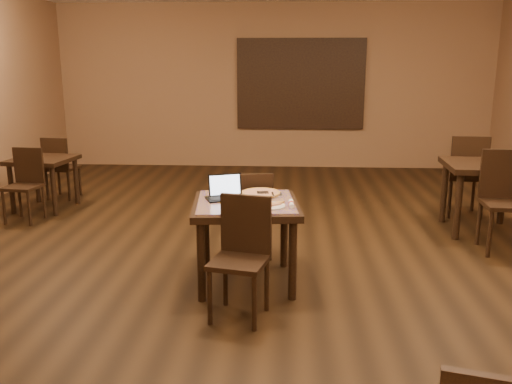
# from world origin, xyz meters

# --- Properties ---
(ground) EXTENTS (10.00, 10.00, 0.00)m
(ground) POSITION_xyz_m (0.00, 0.00, 0.00)
(ground) COLOR black
(ground) RESTS_ON ground
(wall_back) EXTENTS (8.00, 0.02, 3.00)m
(wall_back) POSITION_xyz_m (0.00, 5.00, 1.50)
(wall_back) COLOR brown
(wall_back) RESTS_ON ground
(mural) EXTENTS (2.34, 0.05, 1.64)m
(mural) POSITION_xyz_m (0.50, 4.96, 1.55)
(mural) COLOR #22517F
(mural) RESTS_ON wall_back
(tiled_table) EXTENTS (1.01, 1.01, 0.76)m
(tiled_table) POSITION_xyz_m (-0.08, -0.59, 0.66)
(tiled_table) COLOR black
(tiled_table) RESTS_ON ground
(chair_main_near) EXTENTS (0.49, 0.49, 0.95)m
(chair_main_near) POSITION_xyz_m (-0.06, -1.21, 0.54)
(chair_main_near) COLOR black
(chair_main_near) RESTS_ON ground
(chair_main_far) EXTENTS (0.46, 0.46, 0.90)m
(chair_main_far) POSITION_xyz_m (-0.06, 0.03, 0.51)
(chair_main_far) COLOR black
(chair_main_far) RESTS_ON ground
(laptop) EXTENTS (0.36, 0.34, 0.21)m
(laptop) POSITION_xyz_m (-0.28, -0.49, 0.82)
(laptop) COLOR black
(laptop) RESTS_ON tiled_table
(plate) EXTENTS (0.26, 0.26, 0.01)m
(plate) POSITION_xyz_m (0.14, -0.77, 0.77)
(plate) COLOR white
(plate) RESTS_ON tiled_table
(pizza_slice) EXTENTS (0.28, 0.28, 0.02)m
(pizza_slice) POSITION_xyz_m (0.14, -0.77, 0.79)
(pizza_slice) COLOR beige
(pizza_slice) RESTS_ON plate
(pizza_pan) EXTENTS (0.40, 0.40, 0.01)m
(pizza_pan) POSITION_xyz_m (0.04, -0.35, 0.77)
(pizza_pan) COLOR silver
(pizza_pan) RESTS_ON tiled_table
(pizza_whole) EXTENTS (0.36, 0.36, 0.03)m
(pizza_whole) POSITION_xyz_m (0.04, -0.35, 0.78)
(pizza_whole) COLOR beige
(pizza_whole) RESTS_ON pizza_pan
(spatula) EXTENTS (0.13, 0.26, 0.01)m
(spatula) POSITION_xyz_m (0.06, -0.37, 0.79)
(spatula) COLOR silver
(spatula) RESTS_ON pizza_whole
(napkin_roll) EXTENTS (0.05, 0.19, 0.04)m
(napkin_roll) POSITION_xyz_m (0.32, -0.73, 0.78)
(napkin_roll) COLOR white
(napkin_roll) RESTS_ON tiled_table
(other_table_a) EXTENTS (0.92, 0.92, 0.82)m
(other_table_a) POSITION_xyz_m (2.56, 1.10, 0.68)
(other_table_a) COLOR black
(other_table_a) RESTS_ON ground
(other_table_a_chair_near) EXTENTS (0.48, 0.48, 1.06)m
(other_table_a_chair_near) POSITION_xyz_m (2.57, 0.48, 0.60)
(other_table_a_chair_near) COLOR black
(other_table_a_chair_near) RESTS_ON ground
(other_table_a_chair_far) EXTENTS (0.48, 0.48, 1.06)m
(other_table_a_chair_far) POSITION_xyz_m (2.56, 1.71, 0.60)
(other_table_a_chair_far) COLOR black
(other_table_a_chair_far) RESTS_ON ground
(other_table_b) EXTENTS (0.82, 0.82, 0.70)m
(other_table_b) POSITION_xyz_m (-3.00, 1.77, 0.58)
(other_table_b) COLOR black
(other_table_b) RESTS_ON ground
(other_table_b_chair_near) EXTENTS (0.43, 0.43, 0.91)m
(other_table_b_chair_near) POSITION_xyz_m (-2.99, 1.24, 0.51)
(other_table_b_chair_near) COLOR black
(other_table_b_chair_near) RESTS_ON ground
(other_table_b_chair_far) EXTENTS (0.43, 0.43, 0.91)m
(other_table_b_chair_far) POSITION_xyz_m (-3.01, 2.30, 0.51)
(other_table_b_chair_far) COLOR black
(other_table_b_chair_far) RESTS_ON ground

